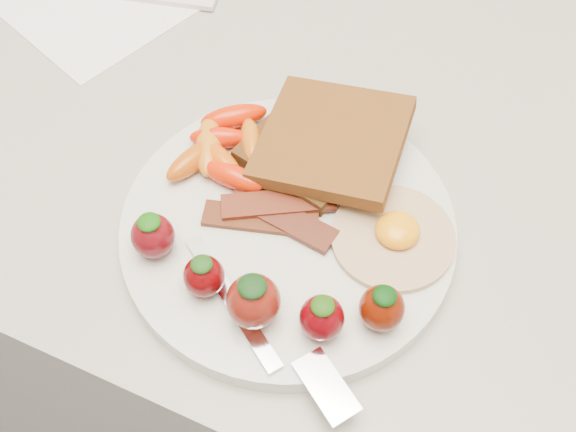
% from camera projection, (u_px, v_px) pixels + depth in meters
% --- Properties ---
extents(counter, '(2.00, 0.60, 0.90)m').
position_uv_depth(counter, '(335.00, 335.00, 1.03)').
color(counter, gray).
rests_on(counter, ground).
extents(plate, '(0.27, 0.27, 0.02)m').
position_uv_depth(plate, '(288.00, 229.00, 0.58)').
color(plate, silver).
rests_on(plate, counter).
extents(toast_lower, '(0.11, 0.11, 0.01)m').
position_uv_depth(toast_lower, '(309.00, 148.00, 0.61)').
color(toast_lower, black).
rests_on(toast_lower, plate).
extents(toast_upper, '(0.13, 0.13, 0.03)m').
position_uv_depth(toast_upper, '(332.00, 140.00, 0.60)').
color(toast_upper, '#472C0B').
rests_on(toast_upper, toast_lower).
extents(fried_egg, '(0.13, 0.13, 0.02)m').
position_uv_depth(fried_egg, '(394.00, 235.00, 0.56)').
color(fried_egg, beige).
rests_on(fried_egg, plate).
extents(bacon_strips, '(0.11, 0.08, 0.01)m').
position_uv_depth(bacon_strips, '(274.00, 213.00, 0.58)').
color(bacon_strips, '#461005').
rests_on(bacon_strips, plate).
extents(baby_carrots, '(0.09, 0.11, 0.02)m').
position_uv_depth(baby_carrots, '(221.00, 148.00, 0.61)').
color(baby_carrots, red).
rests_on(baby_carrots, plate).
extents(strawberries, '(0.21, 0.07, 0.05)m').
position_uv_depth(strawberries, '(261.00, 288.00, 0.52)').
color(strawberries, '#59080E').
rests_on(strawberries, plate).
extents(fork, '(0.17, 0.10, 0.00)m').
position_uv_depth(fork, '(273.00, 338.00, 0.52)').
color(fork, white).
rests_on(fork, plate).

